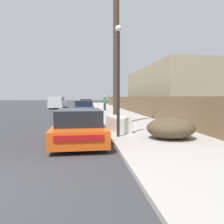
# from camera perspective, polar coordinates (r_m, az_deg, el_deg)

# --- Properties ---
(sidewalk_curb) EXTENTS (4.20, 63.00, 0.12)m
(sidewalk_curb) POSITION_cam_1_polar(r_m,az_deg,el_deg) (27.55, -0.72, 0.53)
(sidewalk_curb) COLOR #ADA89E
(sidewalk_curb) RESTS_ON ground
(discarded_fridge) EXTENTS (1.00, 1.87, 0.72)m
(discarded_fridge) POSITION_cam_1_polar(r_m,az_deg,el_deg) (10.25, 1.57, -3.09)
(discarded_fridge) COLOR silver
(discarded_fridge) RESTS_ON sidewalk_curb
(parked_sports_car_red) EXTENTS (1.95, 4.56, 1.27)m
(parked_sports_car_red) POSITION_cam_1_polar(r_m,az_deg,el_deg) (8.52, -8.58, -3.82)
(parked_sports_car_red) COLOR #E05114
(parked_sports_car_red) RESTS_ON ground
(car_parked_mid) EXTENTS (1.94, 4.19, 1.36)m
(car_parked_mid) POSITION_cam_1_polar(r_m,az_deg,el_deg) (21.50, -7.31, 1.06)
(car_parked_mid) COLOR #2D478C
(car_parked_mid) RESTS_ON ground
(car_parked_far) EXTENTS (1.90, 4.45, 1.38)m
(car_parked_far) POSITION_cam_1_polar(r_m,az_deg,el_deg) (31.93, -6.85, 2.03)
(car_parked_far) COLOR #5B1E19
(car_parked_far) RESTS_ON ground
(pickup_truck) EXTENTS (2.20, 5.82, 1.76)m
(pickup_truck) POSITION_cam_1_polar(r_m,az_deg,el_deg) (32.77, -14.05, 2.41)
(pickup_truck) COLOR silver
(pickup_truck) RESTS_ON ground
(utility_pole) EXTENTS (1.80, 0.35, 8.08)m
(utility_pole) POSITION_cam_1_polar(r_m,az_deg,el_deg) (12.90, 1.09, 15.24)
(utility_pole) COLOR #4C3826
(utility_pole) RESTS_ON sidewalk_curb
(street_lamp) EXTENTS (0.26, 0.26, 4.41)m
(street_lamp) POSITION_cam_1_polar(r_m,az_deg,el_deg) (8.82, 1.67, 10.29)
(street_lamp) COLOR #232326
(street_lamp) RESTS_ON sidewalk_curb
(brush_pile) EXTENTS (1.87, 1.66, 0.82)m
(brush_pile) POSITION_cam_1_polar(r_m,az_deg,el_deg) (8.72, 15.08, -4.07)
(brush_pile) COLOR brown
(brush_pile) RESTS_ON sidewalk_curb
(wooden_fence) EXTENTS (0.08, 42.26, 1.63)m
(wooden_fence) POSITION_cam_1_polar(r_m,az_deg,el_deg) (26.48, 3.82, 2.27)
(wooden_fence) COLOR brown
(wooden_fence) RESTS_ON sidewalk_curb
(building_right_house) EXTENTS (6.00, 16.42, 5.03)m
(building_right_house) POSITION_cam_1_polar(r_m,az_deg,el_deg) (26.56, 14.19, 5.58)
(building_right_house) COLOR tan
(building_right_house) RESTS_ON ground
(pedestrian) EXTENTS (0.34, 0.34, 1.81)m
(pedestrian) POSITION_cam_1_polar(r_m,az_deg,el_deg) (25.73, -1.91, 2.51)
(pedestrian) COLOR #282D42
(pedestrian) RESTS_ON sidewalk_curb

